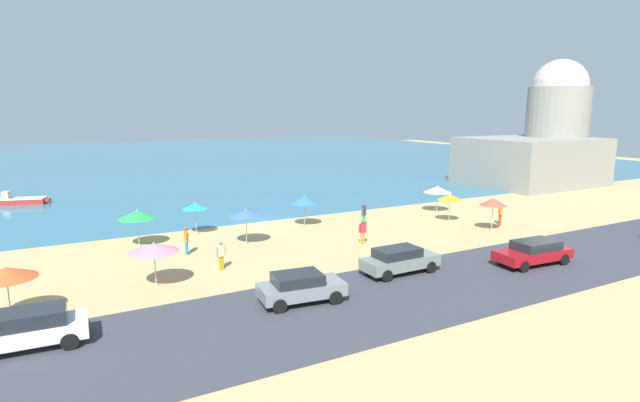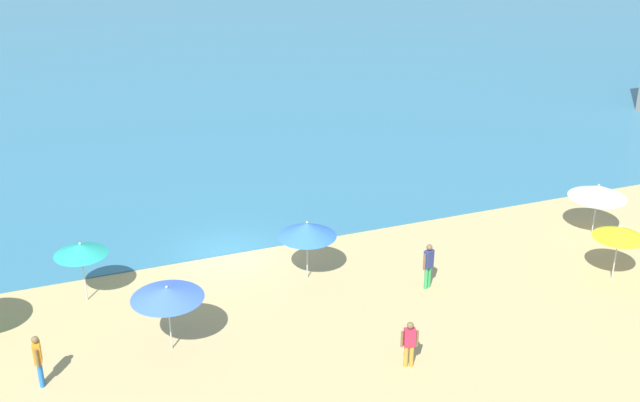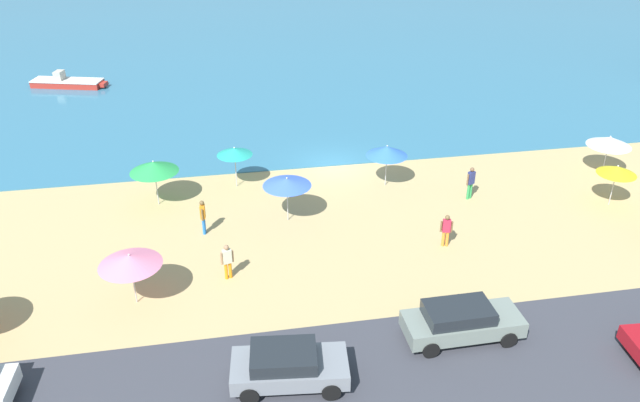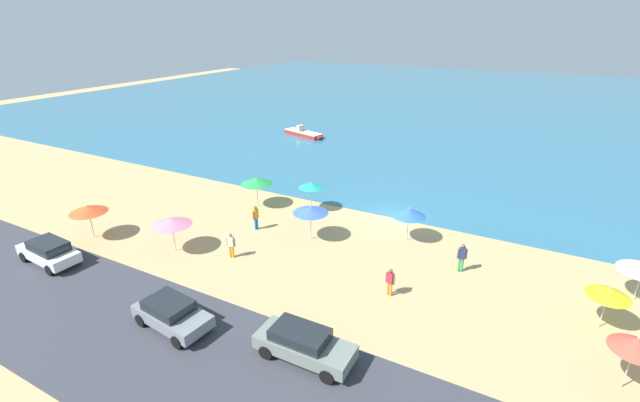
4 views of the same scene
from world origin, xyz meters
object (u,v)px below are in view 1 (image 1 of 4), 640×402
at_px(beach_umbrella_5, 137,215).
at_px(parked_car_4, 28,328).
at_px(beach_umbrella_2, 6,273).
at_px(beach_umbrella_4, 195,206).
at_px(bather_0, 500,212).
at_px(bather_3, 221,254).
at_px(parked_car_3, 300,287).
at_px(parked_car_1, 534,252).
at_px(skiff_nearshore, 14,201).
at_px(bather_2, 363,230).
at_px(beach_umbrella_8, 154,248).
at_px(beach_umbrella_3, 493,202).
at_px(bather_1, 364,213).
at_px(beach_umbrella_0, 437,190).
at_px(beach_umbrella_1, 304,200).
at_px(harbor_fortress, 543,141).
at_px(bather_4, 186,239).
at_px(beach_umbrella_7, 450,197).
at_px(parked_car_0, 399,260).
at_px(beach_umbrella_6, 246,213).

distance_m(beach_umbrella_5, parked_car_4, 14.35).
xyz_separation_m(beach_umbrella_2, beach_umbrella_4, (10.83, 10.87, -0.02)).
relative_size(bather_0, bather_3, 1.09).
bearing_deg(parked_car_3, parked_car_1, -5.06).
height_order(bather_0, parked_car_3, bather_0).
distance_m(beach_umbrella_4, skiff_nearshore, 23.12).
distance_m(beach_umbrella_4, bather_0, 23.03).
height_order(bather_2, parked_car_3, bather_2).
height_order(beach_umbrella_5, beach_umbrella_8, beach_umbrella_5).
bearing_deg(beach_umbrella_5, beach_umbrella_3, -18.82).
height_order(beach_umbrella_3, beach_umbrella_4, beach_umbrella_3).
height_order(beach_umbrella_3, bather_1, beach_umbrella_3).
bearing_deg(beach_umbrella_0, parked_car_4, -158.26).
bearing_deg(beach_umbrella_4, bather_3, -95.77).
distance_m(beach_umbrella_1, beach_umbrella_8, 15.12).
relative_size(beach_umbrella_0, beach_umbrella_3, 0.96).
bearing_deg(harbor_fortress, beach_umbrella_8, -162.82).
xyz_separation_m(beach_umbrella_4, harbor_fortress, (43.67, 5.32, 2.98)).
xyz_separation_m(beach_umbrella_0, bather_0, (0.79, -6.30, -0.96)).
bearing_deg(beach_umbrella_0, bather_1, -170.00).
relative_size(beach_umbrella_1, beach_umbrella_2, 0.98).
bearing_deg(beach_umbrella_1, beach_umbrella_5, -179.98).
xyz_separation_m(bather_0, bather_4, (-23.25, 3.68, -0.03)).
distance_m(beach_umbrella_7, harbor_fortress, 27.24).
distance_m(beach_umbrella_7, skiff_nearshore, 39.92).
height_order(beach_umbrella_1, beach_umbrella_4, beach_umbrella_1).
bearing_deg(parked_car_0, beach_umbrella_5, 132.26).
distance_m(beach_umbrella_2, beach_umbrella_5, 11.68).
bearing_deg(beach_umbrella_4, bather_2, -40.56).
height_order(bather_0, bather_2, bather_0).
bearing_deg(beach_umbrella_7, parked_car_3, -151.98).
relative_size(beach_umbrella_6, skiff_nearshore, 0.39).
height_order(beach_umbrella_4, bather_2, beach_umbrella_4).
relative_size(beach_umbrella_3, parked_car_0, 0.58).
distance_m(beach_umbrella_3, parked_car_1, 8.36).
xyz_separation_m(beach_umbrella_0, beach_umbrella_2, (-31.47, -8.80, 0.12)).
xyz_separation_m(beach_umbrella_7, harbor_fortress, (24.80, 10.84, 3.08)).
bearing_deg(bather_2, beach_umbrella_7, 13.03).
xyz_separation_m(beach_umbrella_7, parked_car_4, (-28.93, -8.78, -1.15)).
bearing_deg(beach_umbrella_0, parked_car_1, -110.97).
bearing_deg(beach_umbrella_4, skiff_nearshore, 121.61).
bearing_deg(bather_1, beach_umbrella_3, -37.54).
bearing_deg(beach_umbrella_1, beach_umbrella_7, -21.28).
height_order(beach_umbrella_0, skiff_nearshore, beach_umbrella_0).
relative_size(beach_umbrella_0, beach_umbrella_2, 1.00).
bearing_deg(beach_umbrella_3, beach_umbrella_7, 98.73).
distance_m(beach_umbrella_0, parked_car_0, 17.85).
relative_size(beach_umbrella_4, bather_4, 1.33).
bearing_deg(beach_umbrella_2, skiff_nearshore, 92.35).
bearing_deg(parked_car_3, beach_umbrella_7, 28.02).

